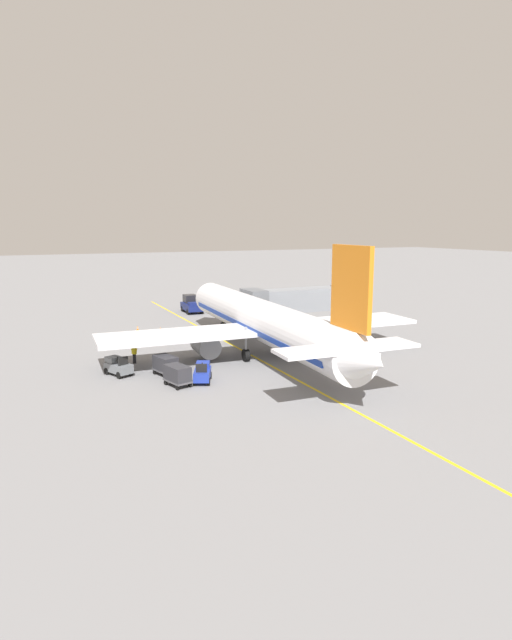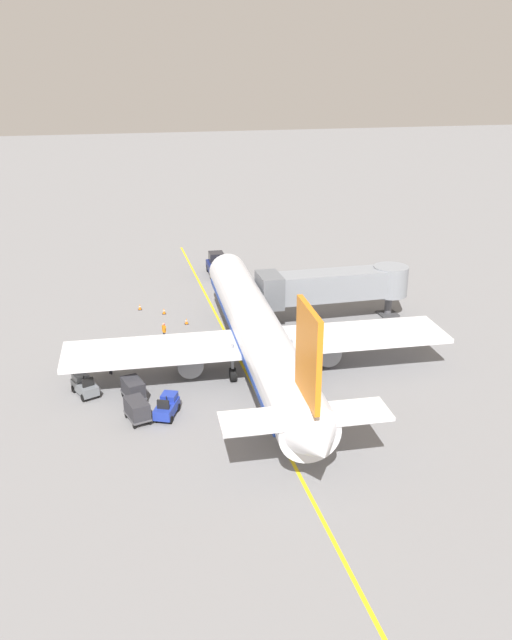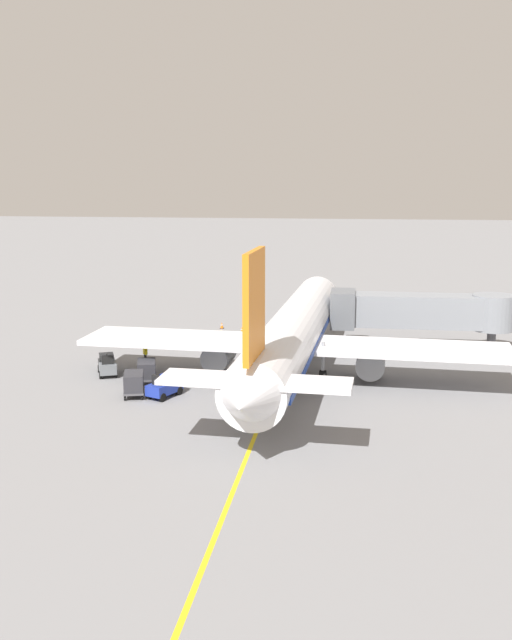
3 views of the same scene
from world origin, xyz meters
The scene contains 14 objects.
ground_plane centered at (0.00, 0.00, 0.00)m, with size 400.00×400.00×0.00m, color slate.
gate_lead_in_line centered at (0.00, 0.00, 0.00)m, with size 0.24×80.00×0.01m, color gold.
parked_airliner centered at (1.05, 1.20, 3.19)m, with size 30.22×37.32×10.63m.
jet_bridge centered at (10.63, 10.16, 3.46)m, with size 14.68×3.50×4.98m.
pushback_tractor centered at (2.57, 27.07, 1.10)m, with size 2.34×4.47×2.40m.
baggage_tug_lead centered at (-6.85, -4.57, 0.71)m, with size 2.11×2.77×1.62m.
baggage_tug_trailing centered at (-12.43, 0.06, 0.71)m, with size 2.08×2.77×1.62m.
baggage_cart_front centered at (-8.97, -1.64, 0.95)m, with size 1.84×2.98×1.58m.
baggage_cart_second_in_train centered at (-8.91, -4.82, 0.95)m, with size 1.84×2.98×1.58m.
ground_crew_wing_walker centered at (-10.47, 3.11, 0.95)m, with size 0.50×0.64×1.69m.
ground_crew_loader centered at (-5.61, 8.77, 0.95)m, with size 0.32×0.72×1.69m.
safety_cone_nose_left centered at (-3.16, 12.27, 0.29)m, with size 0.36×0.36×0.59m.
safety_cone_nose_right centered at (-7.15, 17.22, 0.29)m, with size 0.36×0.36×0.59m.
safety_cone_wing_tip centered at (-4.93, 15.45, 0.29)m, with size 0.36×0.36×0.59m.
Camera 2 is at (-10.25, -44.79, 22.81)m, focal length 36.63 mm.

